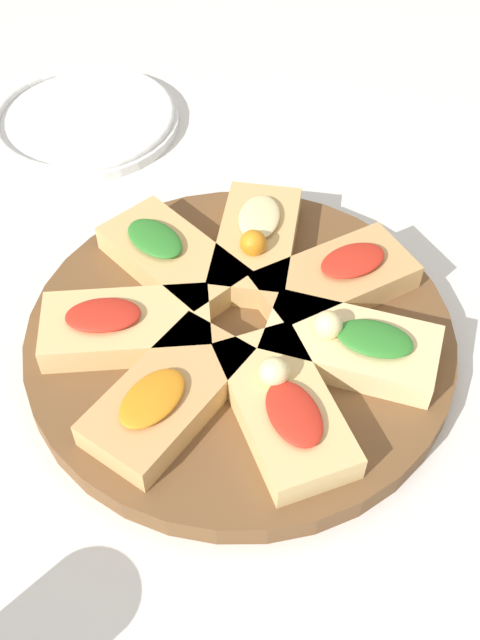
% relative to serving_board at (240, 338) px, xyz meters
% --- Properties ---
extents(ground_plane, '(3.00, 3.00, 0.00)m').
position_rel_serving_board_xyz_m(ground_plane, '(0.00, 0.00, -0.01)').
color(ground_plane, silver).
extents(serving_board, '(0.32, 0.32, 0.02)m').
position_rel_serving_board_xyz_m(serving_board, '(0.00, 0.00, 0.00)').
color(serving_board, brown).
rests_on(serving_board, ground_plane).
extents(focaccia_slice_0, '(0.13, 0.08, 0.03)m').
position_rel_serving_board_xyz_m(focaccia_slice_0, '(0.08, -0.02, 0.02)').
color(focaccia_slice_0, tan).
rests_on(focaccia_slice_0, serving_board).
extents(focaccia_slice_1, '(0.13, 0.13, 0.04)m').
position_rel_serving_board_xyz_m(focaccia_slice_1, '(0.06, 0.06, 0.02)').
color(focaccia_slice_1, tan).
rests_on(focaccia_slice_1, serving_board).
extents(focaccia_slice_2, '(0.07, 0.13, 0.03)m').
position_rel_serving_board_xyz_m(focaccia_slice_2, '(-0.00, 0.09, 0.02)').
color(focaccia_slice_2, tan).
rests_on(focaccia_slice_2, serving_board).
extents(focaccia_slice_3, '(0.14, 0.12, 0.03)m').
position_rel_serving_board_xyz_m(focaccia_slice_3, '(-0.07, 0.05, 0.02)').
color(focaccia_slice_3, '#DBB775').
rests_on(focaccia_slice_3, serving_board).
extents(focaccia_slice_4, '(0.13, 0.09, 0.03)m').
position_rel_serving_board_xyz_m(focaccia_slice_4, '(-0.08, -0.02, 0.02)').
color(focaccia_slice_4, tan).
rests_on(focaccia_slice_4, serving_board).
extents(focaccia_slice_5, '(0.10, 0.14, 0.04)m').
position_rel_serving_board_xyz_m(focaccia_slice_5, '(-0.03, -0.08, 0.02)').
color(focaccia_slice_5, '#DBB775').
rests_on(focaccia_slice_5, serving_board).
extents(focaccia_slice_6, '(0.12, 0.14, 0.04)m').
position_rel_serving_board_xyz_m(focaccia_slice_6, '(0.05, -0.07, 0.02)').
color(focaccia_slice_6, '#E5C689').
rests_on(focaccia_slice_6, serving_board).
extents(plate_right, '(0.19, 0.19, 0.02)m').
position_rel_serving_board_xyz_m(plate_right, '(0.06, 0.33, -0.00)').
color(plate_right, white).
rests_on(plate_right, ground_plane).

